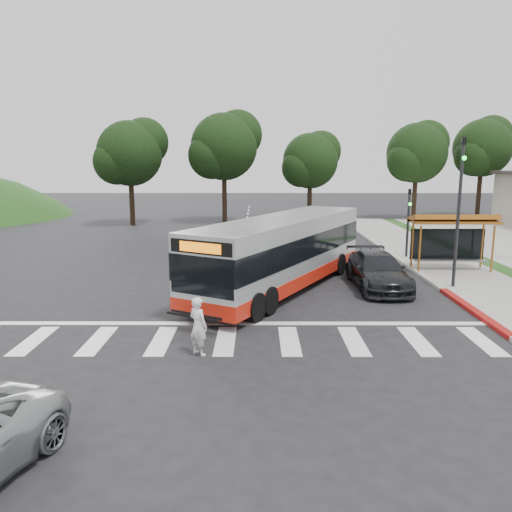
{
  "coord_description": "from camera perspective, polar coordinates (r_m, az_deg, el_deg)",
  "views": [
    {
      "loc": [
        0.99,
        -19.79,
        5.5
      ],
      "look_at": [
        0.94,
        0.81,
        1.6
      ],
      "focal_mm": 35.0,
      "sensor_mm": 36.0,
      "label": 1
    }
  ],
  "objects": [
    {
      "name": "tree_north_a",
      "position": [
        45.97,
        -3.58,
        12.48
      ],
      "size": [
        6.6,
        6.15,
        10.17
      ],
      "color": "black",
      "rests_on": "ground"
    },
    {
      "name": "curb_east",
      "position": [
        29.42,
        15.93,
        -0.32
      ],
      "size": [
        0.3,
        40.0,
        0.15
      ],
      "primitive_type": "cube",
      "color": "#9E9991",
      "rests_on": "ground"
    },
    {
      "name": "dark_sedan",
      "position": [
        22.64,
        13.72,
        -1.66
      ],
      "size": [
        2.23,
        5.3,
        1.53
      ],
      "primitive_type": "imported",
      "rotation": [
        0.0,
        0.0,
        0.02
      ],
      "color": "black",
      "rests_on": "ground"
    },
    {
      "name": "pedestrian",
      "position": [
        14.54,
        -6.62,
        -7.97
      ],
      "size": [
        0.75,
        0.72,
        1.72
      ],
      "primitive_type": "imported",
      "rotation": [
        0.0,
        0.0,
        2.46
      ],
      "color": "white",
      "rests_on": "ground"
    },
    {
      "name": "bus_shelter",
      "position": [
        26.94,
        21.52,
        3.26
      ],
      "size": [
        4.2,
        1.6,
        2.86
      ],
      "color": "#9D591A",
      "rests_on": "sidewalk_east"
    },
    {
      "name": "sidewalk_east",
      "position": [
        30.03,
        19.6,
        -0.34
      ],
      "size": [
        4.0,
        40.0,
        0.12
      ],
      "primitive_type": "cube",
      "color": "gray",
      "rests_on": "ground"
    },
    {
      "name": "tree_north_c",
      "position": [
        45.2,
        -14.12,
        11.41
      ],
      "size": [
        6.16,
        5.74,
        9.3
      ],
      "color": "black",
      "rests_on": "ground"
    },
    {
      "name": "traffic_signal_ne_tall",
      "position": [
        23.02,
        22.23,
        5.89
      ],
      "size": [
        0.18,
        0.37,
        6.5
      ],
      "color": "black",
      "rests_on": "ground"
    },
    {
      "name": "tree_ne_a",
      "position": [
        50.18,
        17.98,
        11.23
      ],
      "size": [
        6.16,
        5.74,
        9.3
      ],
      "color": "black",
      "rests_on": "parking_lot"
    },
    {
      "name": "ground",
      "position": [
        20.56,
        -2.64,
        -4.8
      ],
      "size": [
        140.0,
        140.0,
        0.0
      ],
      "primitive_type": "plane",
      "color": "black",
      "rests_on": "ground"
    },
    {
      "name": "tree_north_b",
      "position": [
        48.12,
        6.31,
        10.85
      ],
      "size": [
        5.72,
        5.33,
        8.43
      ],
      "color": "black",
      "rests_on": "ground"
    },
    {
      "name": "crosswalk_ladder",
      "position": [
        15.81,
        -3.51,
        -9.64
      ],
      "size": [
        18.0,
        2.6,
        0.01
      ],
      "primitive_type": "cube",
      "color": "silver",
      "rests_on": "ground"
    },
    {
      "name": "tree_ne_b",
      "position": [
        54.55,
        24.52,
        11.27
      ],
      "size": [
        6.16,
        5.74,
        10.02
      ],
      "color": "black",
      "rests_on": "ground"
    },
    {
      "name": "transit_bus",
      "position": [
        21.7,
        3.03,
        0.27
      ],
      "size": [
        8.19,
        11.89,
        3.14
      ],
      "primitive_type": null,
      "rotation": [
        0.0,
        0.0,
        -0.51
      ],
      "color": "#ACAEB1",
      "rests_on": "ground"
    },
    {
      "name": "curb_east_red",
      "position": [
        20.25,
        23.56,
        -5.73
      ],
      "size": [
        0.32,
        6.0,
        0.15
      ],
      "primitive_type": "cube",
      "color": "maroon",
      "rests_on": "ground"
    },
    {
      "name": "traffic_signal_ne_short",
      "position": [
        29.72,
        17.03,
        4.42
      ],
      "size": [
        0.18,
        0.37,
        4.0
      ],
      "color": "black",
      "rests_on": "ground"
    }
  ]
}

